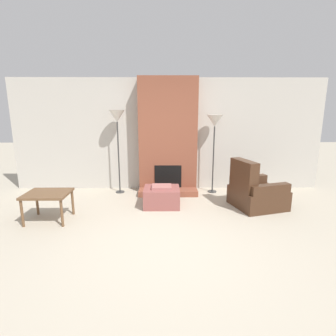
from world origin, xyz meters
name	(u,v)px	position (x,y,z in m)	size (l,w,h in m)	color
ground_plane	(170,245)	(0.00, 0.00, 0.00)	(24.00, 24.00, 0.00)	#B2A893
wall_back	(168,135)	(0.00, 2.81, 1.30)	(7.29, 0.06, 2.60)	#BCB7AD
fireplace	(168,139)	(0.00, 2.58, 1.24)	(1.32, 0.72, 2.60)	brown
ottoman	(162,197)	(-0.14, 1.55, 0.19)	(0.70, 0.59, 0.42)	#8C4C47
armchair	(254,193)	(1.68, 1.47, 0.28)	(1.09, 1.06, 0.96)	#422819
side_table	(48,196)	(-2.08, 0.87, 0.44)	(0.73, 0.60, 0.50)	brown
floor_lamp_left	(117,120)	(-1.12, 2.45, 1.67)	(0.35, 0.35, 1.88)	#333333
floor_lamp_right	(215,124)	(1.04, 2.45, 1.58)	(0.35, 0.35, 1.78)	#333333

